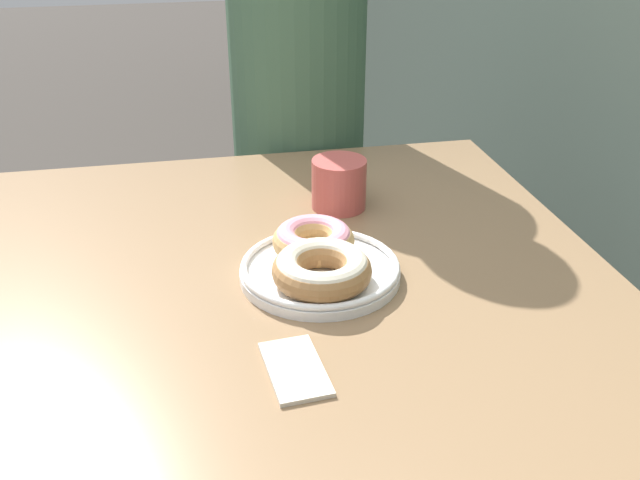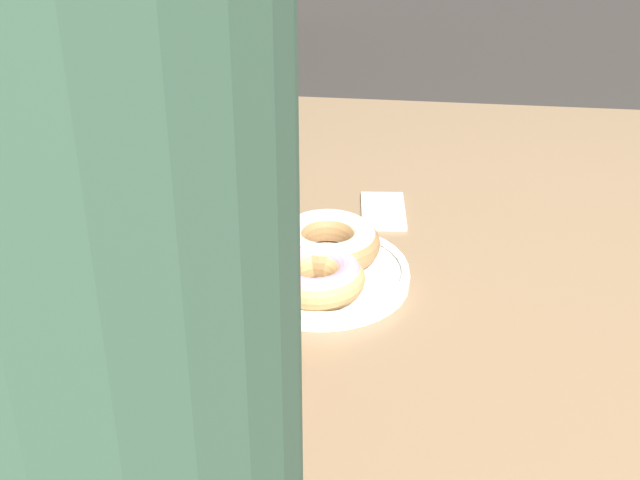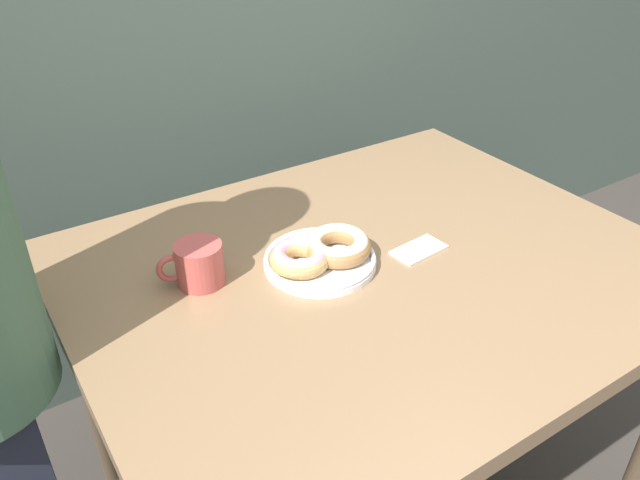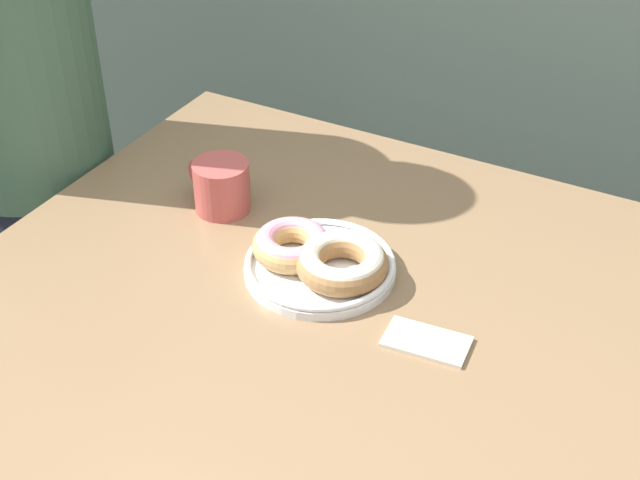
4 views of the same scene
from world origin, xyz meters
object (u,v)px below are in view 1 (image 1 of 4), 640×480
at_px(napkin, 295,369).
at_px(coffee_mug, 339,183).
at_px(donut_plate, 319,261).
at_px(person_figure, 298,111).
at_px(dining_table, 296,361).

bearing_deg(napkin, coffee_mug, 161.05).
height_order(donut_plate, person_figure, person_figure).
bearing_deg(coffee_mug, person_figure, 179.44).
distance_m(dining_table, donut_plate, 0.14).
bearing_deg(donut_plate, person_figure, 172.85).
height_order(donut_plate, napkin, donut_plate).
bearing_deg(donut_plate, dining_table, -27.95).
bearing_deg(dining_table, napkin, -9.63).
height_order(coffee_mug, person_figure, person_figure).
distance_m(dining_table, coffee_mug, 0.37).
bearing_deg(person_figure, coffee_mug, -0.56).
relative_size(donut_plate, person_figure, 0.16).
xyz_separation_m(donut_plate, napkin, (0.20, -0.07, -0.03)).
height_order(dining_table, napkin, napkin).
relative_size(dining_table, person_figure, 0.80).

